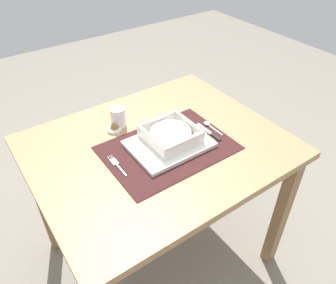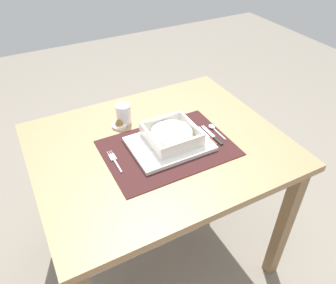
{
  "view_description": "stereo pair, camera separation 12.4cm",
  "coord_description": "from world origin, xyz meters",
  "px_view_note": "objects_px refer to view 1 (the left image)",
  "views": [
    {
      "loc": [
        -0.54,
        -0.84,
        1.51
      ],
      "look_at": [
        0.02,
        -0.04,
        0.75
      ],
      "focal_mm": 35.18,
      "sensor_mm": 36.0,
      "label": 1
    },
    {
      "loc": [
        -0.44,
        -0.9,
        1.51
      ],
      "look_at": [
        0.02,
        -0.04,
        0.75
      ],
      "focal_mm": 35.18,
      "sensor_mm": 36.0,
      "label": 2
    }
  ],
  "objects_px": {
    "porridge_bowl": "(171,135)",
    "drinking_glass": "(118,118)",
    "butter_knife": "(210,133)",
    "bread_knife": "(205,134)",
    "dining_table": "(158,163)",
    "fork": "(116,164)",
    "condiment_saucer": "(114,128)",
    "spoon": "(209,125)"
  },
  "relations": [
    {
      "from": "fork",
      "to": "bread_knife",
      "type": "distance_m",
      "value": 0.38
    },
    {
      "from": "butter_knife",
      "to": "bread_knife",
      "type": "distance_m",
      "value": 0.02
    },
    {
      "from": "dining_table",
      "to": "butter_knife",
      "type": "bearing_deg",
      "value": -17.79
    },
    {
      "from": "dining_table",
      "to": "bread_knife",
      "type": "distance_m",
      "value": 0.22
    },
    {
      "from": "condiment_saucer",
      "to": "spoon",
      "type": "bearing_deg",
      "value": -30.95
    },
    {
      "from": "fork",
      "to": "condiment_saucer",
      "type": "xyz_separation_m",
      "value": [
        0.1,
        0.19,
        0.0
      ]
    },
    {
      "from": "dining_table",
      "to": "spoon",
      "type": "height_order",
      "value": "spoon"
    },
    {
      "from": "porridge_bowl",
      "to": "condiment_saucer",
      "type": "distance_m",
      "value": 0.25
    },
    {
      "from": "fork",
      "to": "spoon",
      "type": "relative_size",
      "value": 1.16
    },
    {
      "from": "bread_knife",
      "to": "fork",
      "type": "bearing_deg",
      "value": 174.74
    },
    {
      "from": "spoon",
      "to": "drinking_glass",
      "type": "bearing_deg",
      "value": 141.32
    },
    {
      "from": "butter_knife",
      "to": "drinking_glass",
      "type": "bearing_deg",
      "value": 132.7
    },
    {
      "from": "porridge_bowl",
      "to": "condiment_saucer",
      "type": "xyz_separation_m",
      "value": [
        -0.14,
        0.2,
        -0.03
      ]
    },
    {
      "from": "fork",
      "to": "drinking_glass",
      "type": "bearing_deg",
      "value": 57.81
    },
    {
      "from": "condiment_saucer",
      "to": "dining_table",
      "type": "bearing_deg",
      "value": -61.94
    },
    {
      "from": "fork",
      "to": "porridge_bowl",
      "type": "bearing_deg",
      "value": -3.23
    },
    {
      "from": "bread_knife",
      "to": "condiment_saucer",
      "type": "xyz_separation_m",
      "value": [
        -0.28,
        0.24,
        0.0
      ]
    },
    {
      "from": "bread_knife",
      "to": "butter_knife",
      "type": "bearing_deg",
      "value": -13.87
    },
    {
      "from": "porridge_bowl",
      "to": "butter_knife",
      "type": "distance_m",
      "value": 0.17
    },
    {
      "from": "bread_knife",
      "to": "drinking_glass",
      "type": "bearing_deg",
      "value": 136.0
    },
    {
      "from": "spoon",
      "to": "bread_knife",
      "type": "bearing_deg",
      "value": -145.46
    },
    {
      "from": "bread_knife",
      "to": "porridge_bowl",
      "type": "bearing_deg",
      "value": 166.19
    },
    {
      "from": "dining_table",
      "to": "fork",
      "type": "height_order",
      "value": "fork"
    },
    {
      "from": "fork",
      "to": "butter_knife",
      "type": "distance_m",
      "value": 0.4
    },
    {
      "from": "porridge_bowl",
      "to": "fork",
      "type": "distance_m",
      "value": 0.24
    },
    {
      "from": "spoon",
      "to": "condiment_saucer",
      "type": "height_order",
      "value": "condiment_saucer"
    },
    {
      "from": "porridge_bowl",
      "to": "butter_knife",
      "type": "bearing_deg",
      "value": -15.55
    },
    {
      "from": "dining_table",
      "to": "butter_knife",
      "type": "distance_m",
      "value": 0.24
    },
    {
      "from": "dining_table",
      "to": "condiment_saucer",
      "type": "relative_size",
      "value": 15.56
    },
    {
      "from": "bread_knife",
      "to": "drinking_glass",
      "type": "distance_m",
      "value": 0.36
    },
    {
      "from": "porridge_bowl",
      "to": "drinking_glass",
      "type": "xyz_separation_m",
      "value": [
        -0.11,
        0.22,
        -0.0
      ]
    },
    {
      "from": "fork",
      "to": "condiment_saucer",
      "type": "height_order",
      "value": "condiment_saucer"
    },
    {
      "from": "porridge_bowl",
      "to": "bread_knife",
      "type": "xyz_separation_m",
      "value": [
        0.14,
        -0.04,
        -0.03
      ]
    },
    {
      "from": "porridge_bowl",
      "to": "bread_knife",
      "type": "height_order",
      "value": "porridge_bowl"
    },
    {
      "from": "fork",
      "to": "butter_knife",
      "type": "bearing_deg",
      "value": -9.08
    },
    {
      "from": "spoon",
      "to": "dining_table",
      "type": "bearing_deg",
      "value": 171.95
    },
    {
      "from": "porridge_bowl",
      "to": "drinking_glass",
      "type": "relative_size",
      "value": 2.2
    },
    {
      "from": "porridge_bowl",
      "to": "spoon",
      "type": "xyz_separation_m",
      "value": [
        0.19,
        -0.0,
        -0.03
      ]
    },
    {
      "from": "fork",
      "to": "dining_table",
      "type": "bearing_deg",
      "value": 2.82
    },
    {
      "from": "butter_knife",
      "to": "condiment_saucer",
      "type": "bearing_deg",
      "value": 137.91
    },
    {
      "from": "fork",
      "to": "bread_knife",
      "type": "bearing_deg",
      "value": -8.62
    },
    {
      "from": "butter_knife",
      "to": "condiment_saucer",
      "type": "xyz_separation_m",
      "value": [
        -0.3,
        0.24,
        0.0
      ]
    }
  ]
}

